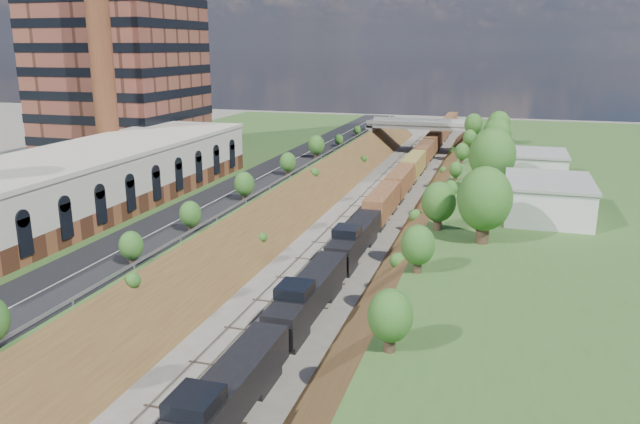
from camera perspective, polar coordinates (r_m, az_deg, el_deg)
platform_left at (r=97.80m, az=-15.59°, el=1.89°), size 44.00×180.00×5.00m
platform_right at (r=84.38m, az=25.98°, el=-1.14°), size 44.00×180.00×5.00m
embankment_left at (r=88.85m, az=-3.35°, el=-0.53°), size 10.00×180.00×10.00m
embankment_right at (r=84.14m, az=10.88°, el=-1.67°), size 10.00×180.00×10.00m
rail_left_track at (r=86.40m, az=1.89°, el=-0.90°), size 1.58×180.00×0.18m
rail_right_track at (r=85.27m, az=5.27°, el=-1.17°), size 1.58×180.00×0.18m
road at (r=89.25m, az=-6.12°, el=2.82°), size 8.00×180.00×0.10m
guardrail at (r=87.48m, az=-3.70°, el=2.96°), size 0.10×171.00×0.70m
commercial_building at (r=76.18m, az=-21.42°, el=2.41°), size 14.30×62.30×7.00m
smokestack at (r=93.85m, az=-19.51°, el=14.94°), size 3.20×3.20×40.00m
overpass at (r=144.80m, az=9.28°, el=7.32°), size 24.50×8.30×7.40m
white_building_near at (r=74.45m, az=20.08°, el=1.07°), size 9.00×12.00×4.00m
white_building_far at (r=95.98m, az=19.14°, el=4.00°), size 8.00×10.00×3.60m
tree_right_large at (r=62.07m, az=14.83°, el=1.12°), size 5.25×5.25×7.61m
tree_left_crest at (r=53.17m, az=-19.21°, el=-4.17°), size 2.45×2.45×3.55m
freight_train at (r=115.97m, az=8.54°, el=4.25°), size 2.77×171.71×4.55m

